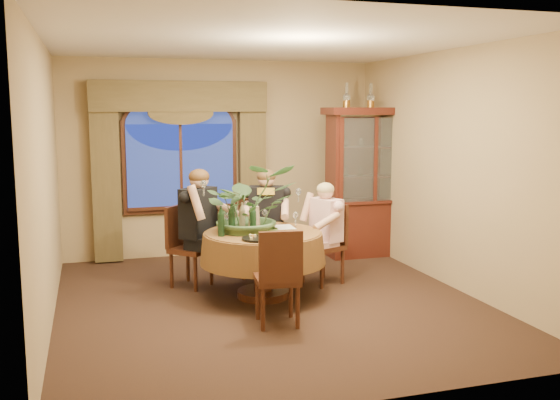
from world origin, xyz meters
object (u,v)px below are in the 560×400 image
object	(u,v)px
oil_lamp_right	(394,96)
olive_bowl	(270,231)
stoneware_vase	(254,218)
centerpiece_plant	(250,173)
person_scarf	(266,223)
china_cabinet	(369,182)
chair_back	(191,247)
oil_lamp_left	(347,95)
chair_back_right	(256,239)
dining_table	(263,265)
person_pink	(326,233)
oil_lamp_center	(371,95)
chair_front_left	(277,277)
chair_right	(323,245)
wine_bottle_0	(221,221)
wine_bottle_3	(232,216)
wine_bottle_2	(242,217)
wine_bottle_4	(232,219)
person_back	(198,228)
wine_bottle_1	(253,219)

from	to	relation	value
oil_lamp_right	olive_bowl	xyz separation A→B (m)	(-2.32, -1.65, -1.52)
stoneware_vase	centerpiece_plant	world-z (taller)	centerpiece_plant
person_scarf	china_cabinet	bearing A→B (deg)	-138.82
chair_back	centerpiece_plant	size ratio (longest dim) A/B	0.84
oil_lamp_left	oil_lamp_right	xyz separation A→B (m)	(0.74, 0.00, 0.00)
oil_lamp_left	person_scarf	size ratio (longest dim) A/B	0.25
chair_back_right	dining_table	bearing A→B (deg)	90.00
oil_lamp_left	person_pink	xyz separation A→B (m)	(-0.76, -1.23, -1.68)
oil_lamp_center	oil_lamp_right	bearing A→B (deg)	0.00
chair_back_right	chair_front_left	world-z (taller)	same
chair_right	olive_bowl	size ratio (longest dim) A/B	5.81
oil_lamp_left	chair_right	distance (m)	2.33
oil_lamp_right	chair_back_right	bearing A→B (deg)	-163.82
oil_lamp_left	chair_front_left	xyz separation A→B (m)	(-1.75, -2.46, -1.82)
centerpiece_plant	wine_bottle_0	bearing A→B (deg)	-149.11
chair_back	centerpiece_plant	xyz separation A→B (m)	(0.59, -0.54, 0.92)
wine_bottle_0	wine_bottle_3	bearing A→B (deg)	56.66
chair_back_right	person_scarf	xyz separation A→B (m)	(0.12, -0.08, 0.21)
oil_lamp_center	centerpiece_plant	xyz separation A→B (m)	(-2.13, -1.43, -0.90)
oil_lamp_right	centerpiece_plant	size ratio (longest dim) A/B	0.30
person_pink	wine_bottle_2	world-z (taller)	person_pink
chair_back	chair_front_left	bearing A→B (deg)	64.22
stoneware_vase	wine_bottle_3	world-z (taller)	wine_bottle_3
oil_lamp_left	chair_back	distance (m)	3.10
oil_lamp_left	dining_table	bearing A→B (deg)	-136.63
dining_table	person_scarf	size ratio (longest dim) A/B	1.02
chair_back	wine_bottle_4	world-z (taller)	wine_bottle_4
chair_right	person_back	size ratio (longest dim) A/B	0.68
wine_bottle_1	dining_table	bearing A→B (deg)	26.39
china_cabinet	centerpiece_plant	world-z (taller)	china_cabinet
chair_right	person_back	distance (m)	1.51
china_cabinet	chair_back_right	world-z (taller)	china_cabinet
dining_table	oil_lamp_left	world-z (taller)	oil_lamp_left
chair_right	person_scarf	bearing A→B (deg)	27.62
chair_back	wine_bottle_1	world-z (taller)	wine_bottle_1
wine_bottle_3	china_cabinet	bearing A→B (deg)	30.62
person_back	wine_bottle_2	world-z (taller)	person_back
oil_lamp_right	chair_right	distance (m)	2.68
wine_bottle_2	wine_bottle_3	xyz separation A→B (m)	(-0.09, 0.10, 0.00)
chair_back_right	wine_bottle_1	distance (m)	1.11
china_cabinet	wine_bottle_1	bearing A→B (deg)	-142.93
dining_table	person_pink	world-z (taller)	person_pink
centerpiece_plant	wine_bottle_4	bearing A→B (deg)	-148.64
china_cabinet	wine_bottle_3	distance (m)	2.70
dining_table	wine_bottle_0	size ratio (longest dim) A/B	4.27
oil_lamp_center	centerpiece_plant	size ratio (longest dim) A/B	0.30
person_back	wine_bottle_1	distance (m)	0.86
oil_lamp_right	wine_bottle_1	size ratio (longest dim) A/B	1.03
chair_back	stoneware_vase	distance (m)	0.94
oil_lamp_left	wine_bottle_0	size ratio (longest dim) A/B	1.03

